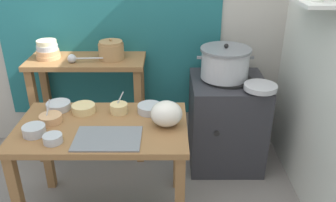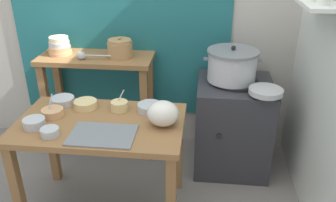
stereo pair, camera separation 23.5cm
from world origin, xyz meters
name	(u,v)px [view 1 (the left image)]	position (x,y,z in m)	size (l,w,h in m)	color
wall_back	(135,3)	(0.08, 1.10, 1.30)	(4.40, 0.12, 2.60)	#B2ADA3
prep_table	(102,140)	(-0.08, 0.05, 0.61)	(1.10, 0.66, 0.72)	olive
back_shelf_table	(88,84)	(-0.33, 0.83, 0.68)	(0.96, 0.40, 0.90)	olive
stove_block	(225,121)	(0.84, 0.70, 0.38)	(0.60, 0.61, 0.78)	#2D2D33
steamer_pot	(224,63)	(0.80, 0.72, 0.90)	(0.45, 0.40, 0.28)	#B7BABF
clay_pot	(110,50)	(-0.11, 0.83, 0.97)	(0.21, 0.21, 0.17)	#A37A4C
bowl_stack_enamel	(47,50)	(-0.64, 0.85, 0.97)	(0.19, 0.19, 0.15)	tan
ladle	(73,59)	(-0.40, 0.74, 0.94)	(0.31, 0.07, 0.07)	#B7BABF
serving_tray	(107,139)	(-0.01, -0.12, 0.72)	(0.40, 0.28, 0.01)	slate
plastic_bag	(166,114)	(0.34, 0.05, 0.80)	(0.20, 0.18, 0.17)	silver
wide_pan	(260,87)	(1.04, 0.48, 0.80)	(0.25, 0.25, 0.04)	#B7BABF
prep_bowl_0	(33,130)	(-0.47, -0.07, 0.75)	(0.14, 0.14, 0.06)	#B7BABF
prep_bowl_1	(50,118)	(-0.42, 0.09, 0.75)	(0.15, 0.15, 0.15)	tan
prep_bowl_2	(149,108)	(0.22, 0.23, 0.75)	(0.17, 0.17, 0.05)	#B7BABF
prep_bowl_3	(118,108)	(0.01, 0.22, 0.76)	(0.12, 0.12, 0.15)	#E5C684
prep_bowl_4	(83,108)	(-0.23, 0.23, 0.75)	(0.16, 0.16, 0.05)	#E5C684
prep_bowl_5	(58,106)	(-0.42, 0.27, 0.75)	(0.17, 0.17, 0.05)	#B7BABF
prep_bowl_6	(52,139)	(-0.33, -0.16, 0.75)	(0.11, 0.11, 0.05)	#B7BABF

